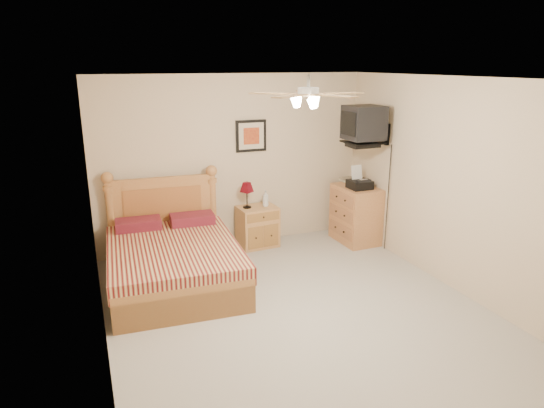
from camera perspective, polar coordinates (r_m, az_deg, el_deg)
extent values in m
plane|color=#9F9A90|center=(5.52, 2.83, -12.31)|extent=(4.50, 4.50, 0.00)
cube|color=white|center=(4.85, 3.26, 14.58)|extent=(4.00, 4.50, 0.04)
cube|color=#C9B394|center=(7.09, -4.57, 4.94)|extent=(4.00, 0.04, 2.50)
cube|color=#C9B394|center=(3.27, 19.87, -10.01)|extent=(4.00, 0.04, 2.50)
cube|color=#C9B394|center=(4.62, -20.19, -2.32)|extent=(0.04, 4.50, 2.50)
cube|color=#C9B394|center=(6.13, 20.30, 2.14)|extent=(0.04, 4.50, 2.50)
cube|color=tan|center=(7.20, -1.72, -2.65)|extent=(0.59, 0.46, 0.60)
imported|color=silver|center=(7.11, -0.77, 0.66)|extent=(0.11, 0.11, 0.24)
cube|color=black|center=(7.09, -2.48, 8.02)|extent=(0.46, 0.04, 0.46)
cube|color=#A56334|center=(7.45, 9.82, -1.19)|extent=(0.52, 0.74, 0.86)
imported|color=#BCB398|center=(7.53, 8.42, 2.56)|extent=(0.23, 0.31, 0.03)
imported|color=gray|center=(7.56, 8.60, 2.80)|extent=(0.27, 0.33, 0.02)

